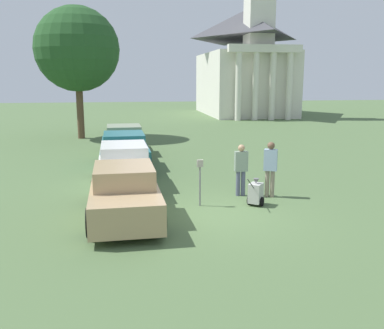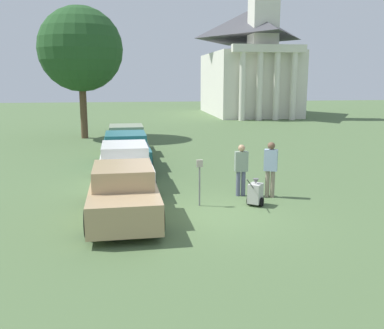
% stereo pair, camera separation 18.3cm
% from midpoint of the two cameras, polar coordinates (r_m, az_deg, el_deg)
% --- Properties ---
extents(ground_plane, '(120.00, 120.00, 0.00)m').
position_cam_midpoint_polar(ground_plane, '(12.36, 3.38, -6.63)').
color(ground_plane, '#4C663D').
extents(parked_car_tan, '(2.05, 4.73, 1.50)m').
position_cam_midpoint_polar(parked_car_tan, '(12.08, -8.69, -3.71)').
color(parked_car_tan, tan).
rests_on(parked_car_tan, ground_plane).
extents(parked_car_white, '(2.05, 5.18, 1.54)m').
position_cam_midpoint_polar(parked_car_white, '(15.68, -8.59, -0.18)').
color(parked_car_white, silver).
rests_on(parked_car_white, ground_plane).
extents(parked_car_teal, '(2.19, 5.23, 1.51)m').
position_cam_midpoint_polar(parked_car_teal, '(19.01, -8.54, 1.89)').
color(parked_car_teal, '#23666B').
rests_on(parked_car_teal, ground_plane).
extents(parked_car_sage, '(2.15, 4.76, 1.48)m').
position_cam_midpoint_polar(parked_car_sage, '(22.28, -8.50, 3.20)').
color(parked_car_sage, gray).
rests_on(parked_car_sage, ground_plane).
extents(parking_meter, '(0.18, 0.09, 1.43)m').
position_cam_midpoint_polar(parking_meter, '(12.89, 1.43, -1.29)').
color(parking_meter, slate).
rests_on(parking_meter, ground_plane).
extents(person_worker, '(0.42, 0.23, 1.71)m').
position_cam_midpoint_polar(person_worker, '(14.11, 6.94, -0.32)').
color(person_worker, '#515670').
rests_on(person_worker, ground_plane).
extents(person_supervisor, '(0.47, 0.38, 1.82)m').
position_cam_midpoint_polar(person_supervisor, '(14.08, 10.80, -0.17)').
color(person_supervisor, gray).
rests_on(person_supervisor, ground_plane).
extents(equipment_cart, '(0.75, 0.91, 1.00)m').
position_cam_midpoint_polar(equipment_cart, '(13.22, 8.85, -3.81)').
color(equipment_cart, '#B2B2AD').
rests_on(equipment_cart, ground_plane).
extents(church, '(8.25, 14.10, 22.57)m').
position_cam_midpoint_polar(church, '(46.77, 7.77, 13.99)').
color(church, silver).
rests_on(church, ground_plane).
extents(shade_tree, '(5.27, 5.27, 8.25)m').
position_cam_midpoint_polar(shade_tree, '(28.55, -14.46, 14.63)').
color(shade_tree, brown).
rests_on(shade_tree, ground_plane).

